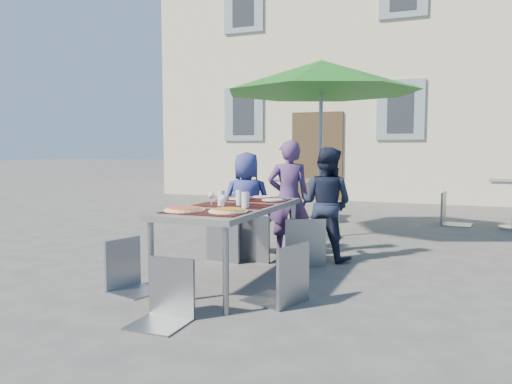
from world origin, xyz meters
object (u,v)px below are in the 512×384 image
at_px(cafe_table_0, 293,192).
at_px(chair_2, 304,212).
at_px(chair_4, 284,237).
at_px(bg_chair_l_1, 451,188).
at_px(chair_5, 165,254).
at_px(pizza_near_left, 185,209).
at_px(child_0, 247,203).
at_px(child_1, 289,198).
at_px(pizza_near_right, 228,210).
at_px(chair_0, 228,209).
at_px(bg_chair_r_0, 313,189).
at_px(child_2, 326,204).
at_px(patio_umbrella, 321,78).
at_px(chair_1, 256,209).
at_px(chair_3, 129,234).
at_px(dining_table, 232,211).
at_px(bg_chair_l_0, 238,191).

bearing_deg(cafe_table_0, chair_2, -70.37).
height_order(chair_4, bg_chair_l_1, bg_chair_l_1).
height_order(chair_5, cafe_table_0, chair_5).
distance_m(chair_2, chair_4, 1.43).
height_order(pizza_near_left, child_0, child_0).
bearing_deg(cafe_table_0, child_1, -73.32).
distance_m(chair_2, bg_chair_l_1, 4.02).
distance_m(pizza_near_right, child_0, 1.86).
bearing_deg(chair_0, pizza_near_left, -79.90).
bearing_deg(bg_chair_r_0, child_2, -71.79).
distance_m(child_1, chair_2, 0.53).
distance_m(chair_4, bg_chair_r_0, 4.60).
distance_m(child_1, child_2, 0.49).
relative_size(chair_5, patio_umbrella, 0.32).
xyz_separation_m(chair_2, chair_5, (-0.45, -2.15, -0.08)).
height_order(chair_1, bg_chair_l_1, bg_chair_l_1).
bearing_deg(bg_chair_r_0, pizza_near_left, -88.60).
bearing_deg(patio_umbrella, chair_0, -108.84).
bearing_deg(child_2, chair_1, 37.40).
bearing_deg(child_0, chair_0, 65.46).
xyz_separation_m(chair_5, bg_chair_r_0, (-0.29, 5.24, 0.08)).
bearing_deg(pizza_near_right, patio_umbrella, 90.39).
xyz_separation_m(chair_3, bg_chair_r_0, (0.46, 4.65, 0.08)).
distance_m(chair_1, bg_chair_r_0, 3.07).
distance_m(dining_table, child_1, 1.40).
height_order(chair_3, chair_5, chair_3).
bearing_deg(cafe_table_0, dining_table, -79.84).
bearing_deg(cafe_table_0, chair_3, -89.75).
height_order(child_1, cafe_table_0, child_1).
bearing_deg(cafe_table_0, bg_chair_l_1, 7.08).
relative_size(dining_table, bg_chair_l_1, 1.76).
relative_size(child_0, chair_3, 1.41).
bearing_deg(child_0, bg_chair_l_1, -138.49).
relative_size(dining_table, child_1, 1.33).
relative_size(chair_3, bg_chair_r_0, 0.88).
relative_size(pizza_near_right, bg_chair_r_0, 0.33).
bearing_deg(child_1, cafe_table_0, -97.51).
relative_size(chair_2, cafe_table_0, 1.36).
bearing_deg(pizza_near_right, cafe_table_0, 101.29).
distance_m(pizza_near_right, bg_chair_l_0, 4.96).
bearing_deg(cafe_table_0, chair_4, -73.25).
xyz_separation_m(chair_1, chair_3, (-0.62, -1.58, -0.08)).
bearing_deg(bg_chair_l_1, bg_chair_l_0, -169.80).
bearing_deg(chair_4, child_0, 121.73).
height_order(pizza_near_right, chair_0, chair_0).
bearing_deg(chair_5, bg_chair_l_1, 71.88).
distance_m(pizza_near_left, chair_4, 0.89).
distance_m(pizza_near_right, bg_chair_r_0, 4.59).
bearing_deg(chair_3, chair_2, 52.58).
bearing_deg(dining_table, cafe_table_0, 100.16).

